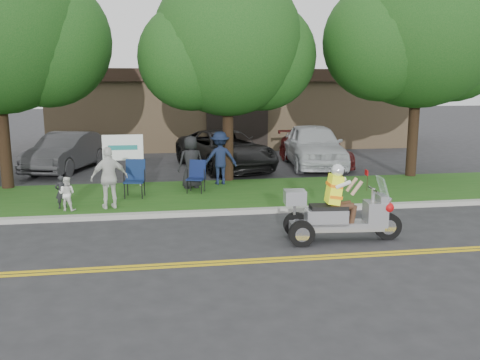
{
  "coord_description": "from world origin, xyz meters",
  "views": [
    {
      "loc": [
        -1.75,
        -9.54,
        3.35
      ],
      "look_at": [
        0.08,
        2.0,
        1.1
      ],
      "focal_mm": 38.0,
      "sensor_mm": 36.0,
      "label": 1
    }
  ],
  "objects": [
    {
      "name": "spectator_chair_b",
      "position": [
        -0.81,
        6.05,
        0.93
      ],
      "size": [
        0.89,
        0.68,
        1.64
      ],
      "primitive_type": "imported",
      "rotation": [
        0.0,
        0.0,
        3.35
      ],
      "color": "black",
      "rests_on": "grass_verge"
    },
    {
      "name": "parked_car_far_right",
      "position": [
        4.36,
        10.03,
        0.86
      ],
      "size": [
        2.58,
        5.26,
        1.73
      ],
      "primitive_type": "imported",
      "rotation": [
        0.0,
        0.0,
        -0.11
      ],
      "color": "silver",
      "rests_on": "ground"
    },
    {
      "name": "parked_car_mid",
      "position": [
        0.75,
        9.99,
        0.76
      ],
      "size": [
        3.93,
        5.93,
        1.51
      ],
      "primitive_type": "imported",
      "rotation": [
        0.0,
        0.0,
        0.28
      ],
      "color": "black",
      "rests_on": "ground"
    },
    {
      "name": "tree_mid",
      "position": [
        0.55,
        7.23,
        4.43
      ],
      "size": [
        5.88,
        4.8,
        7.05
      ],
      "color": "#332114",
      "rests_on": "ground"
    },
    {
      "name": "trike_scooter",
      "position": [
        1.95,
        0.49,
        0.59
      ],
      "size": [
        2.57,
        0.89,
        1.68
      ],
      "rotation": [
        0.0,
        0.0,
        -0.09
      ],
      "color": "black",
      "rests_on": "ground"
    },
    {
      "name": "child_right",
      "position": [
        -4.15,
        3.69,
        0.55
      ],
      "size": [
        0.51,
        0.45,
        0.89
      ],
      "primitive_type": "imported",
      "rotation": [
        0.0,
        0.0,
        2.85
      ],
      "color": "white",
      "rests_on": "grass_verge"
    },
    {
      "name": "curb",
      "position": [
        0.0,
        3.05,
        0.06
      ],
      "size": [
        60.0,
        0.25,
        0.12
      ],
      "primitive_type": "cube",
      "color": "#A8A89E",
      "rests_on": "ground"
    },
    {
      "name": "parked_car_right",
      "position": [
        4.5,
        10.37,
        0.66
      ],
      "size": [
        2.36,
        4.72,
        1.31
      ],
      "primitive_type": "imported",
      "rotation": [
        0.0,
        0.0,
        0.12
      ],
      "color": "#461110",
      "rests_on": "ground"
    },
    {
      "name": "business_sign",
      "position": [
        -2.9,
        6.6,
        1.26
      ],
      "size": [
        1.25,
        0.06,
        1.75
      ],
      "color": "silver",
      "rests_on": "ground"
    },
    {
      "name": "commercial_building",
      "position": [
        2.0,
        18.98,
        2.01
      ],
      "size": [
        18.0,
        8.2,
        4.0
      ],
      "color": "#9E7F5B",
      "rests_on": "ground"
    },
    {
      "name": "lawn_chair_b",
      "position": [
        -2.49,
        5.11,
        0.71
      ],
      "size": [
        0.63,
        0.65,
        1.07
      ],
      "rotation": [
        0.0,
        0.0,
        -0.13
      ],
      "color": "black",
      "rests_on": "grass_verge"
    },
    {
      "name": "lawn_chair_a",
      "position": [
        -0.69,
        5.46,
        0.64
      ],
      "size": [
        0.65,
        0.66,
        0.96
      ],
      "rotation": [
        0.0,
        0.0,
        -0.34
      ],
      "color": "black",
      "rests_on": "grass_verge"
    },
    {
      "name": "parked_car_left",
      "position": [
        -5.31,
        10.61,
        0.73
      ],
      "size": [
        2.82,
        4.7,
        1.46
      ],
      "primitive_type": "imported",
      "rotation": [
        0.0,
        0.0,
        -0.31
      ],
      "color": "#323134",
      "rests_on": "ground"
    },
    {
      "name": "centerline_far",
      "position": [
        0.0,
        -0.42,
        0.01
      ],
      "size": [
        60.0,
        0.1,
        0.01
      ],
      "primitive_type": "cube",
      "color": "gold",
      "rests_on": "ground"
    },
    {
      "name": "spectator_chair_a",
      "position": [
        0.15,
        6.55,
        0.96
      ],
      "size": [
        1.14,
        0.7,
        1.71
      ],
      "primitive_type": "imported",
      "rotation": [
        0.0,
        0.0,
        3.21
      ],
      "color": "#141E39",
      "rests_on": "grass_verge"
    },
    {
      "name": "ground",
      "position": [
        0.0,
        0.0,
        0.0
      ],
      "size": [
        120.0,
        120.0,
        0.0
      ],
      "primitive_type": "plane",
      "color": "#28282B",
      "rests_on": "ground"
    },
    {
      "name": "spectator_adult_right",
      "position": [
        -3.08,
        3.77,
        0.92
      ],
      "size": [
        1.02,
        0.64,
        1.62
      ],
      "primitive_type": "imported",
      "rotation": [
        0.0,
        0.0,
        3.42
      ],
      "color": "silver",
      "rests_on": "grass_verge"
    },
    {
      "name": "grass_verge",
      "position": [
        0.0,
        5.2,
        0.06
      ],
      "size": [
        60.0,
        4.0,
        0.1
      ],
      "primitive_type": "cube",
      "color": "#1C5416",
      "rests_on": "ground"
    },
    {
      "name": "centerline_near",
      "position": [
        0.0,
        -0.58,
        0.01
      ],
      "size": [
        60.0,
        0.1,
        0.01
      ],
      "primitive_type": "cube",
      "color": "gold",
      "rests_on": "ground"
    },
    {
      "name": "tree_right",
      "position": [
        7.06,
        7.03,
        5.03
      ],
      "size": [
        6.86,
        5.6,
        8.07
      ],
      "color": "#332114",
      "rests_on": "ground"
    },
    {
      "name": "child_left",
      "position": [
        -4.34,
        3.98,
        0.54
      ],
      "size": [
        0.38,
        0.33,
        0.87
      ],
      "primitive_type": "imported",
      "rotation": [
        0.0,
        0.0,
        3.62
      ],
      "color": "black",
      "rests_on": "grass_verge"
    }
  ]
}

